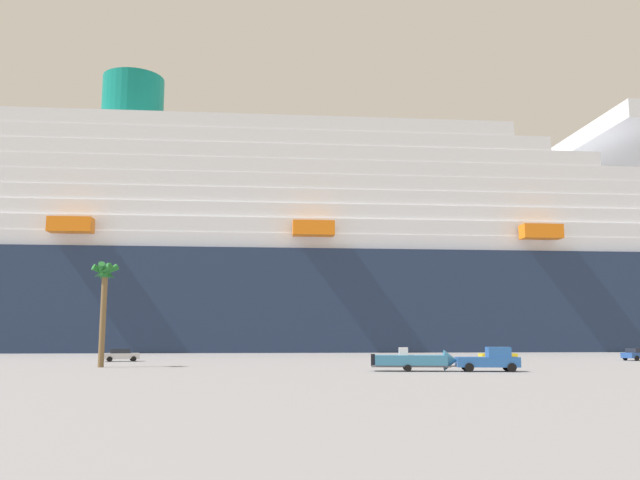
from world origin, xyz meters
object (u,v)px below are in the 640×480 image
at_px(cruise_ship, 296,260).
at_px(small_boat_on_trailer, 419,361).
at_px(parked_car_yellow_taxi, 498,355).
at_px(pickup_truck, 490,360).
at_px(parked_car_silver_sedan, 121,355).
at_px(parked_car_blue_suv, 639,354).
at_px(palm_tree, 105,286).

bearing_deg(cruise_ship, small_boat_on_trailer, -90.48).
bearing_deg(parked_car_yellow_taxi, pickup_truck, -117.26).
xyz_separation_m(small_boat_on_trailer, parked_car_yellow_taxi, (16.76, 18.86, -0.12)).
bearing_deg(parked_car_silver_sedan, small_boat_on_trailer, -44.09).
bearing_deg(cruise_ship, parked_car_blue_suv, -60.50).
distance_m(pickup_truck, palm_tree, 39.57).
distance_m(cruise_ship, parked_car_yellow_taxi, 69.49).
height_order(palm_tree, parked_car_silver_sedan, palm_tree).
relative_size(pickup_truck, palm_tree, 0.54).
xyz_separation_m(parked_car_blue_suv, parked_car_yellow_taxi, (-20.16, -0.91, -0.00)).
bearing_deg(small_boat_on_trailer, parked_car_blue_suv, 28.17).
bearing_deg(parked_car_blue_suv, parked_car_silver_sedan, 172.43).
distance_m(parked_car_silver_sedan, parked_car_yellow_taxi, 47.29).
relative_size(small_boat_on_trailer, parked_car_yellow_taxi, 1.92).
height_order(cruise_ship, parked_car_blue_suv, cruise_ship).
bearing_deg(pickup_truck, small_boat_on_trailer, 166.24).
bearing_deg(pickup_truck, cruise_ship, 93.72).
bearing_deg(parked_car_yellow_taxi, palm_tree, -173.03).
relative_size(parked_car_blue_suv, parked_car_yellow_taxi, 1.05).
bearing_deg(palm_tree, parked_car_silver_sedan, 89.14).
bearing_deg(small_boat_on_trailer, parked_car_silver_sedan, 135.91).
distance_m(palm_tree, parked_car_blue_suv, 67.41).
relative_size(cruise_ship, small_boat_on_trailer, 34.55).
height_order(parked_car_blue_suv, parked_car_yellow_taxi, same).
height_order(pickup_truck, parked_car_blue_suv, pickup_truck).
xyz_separation_m(parked_car_blue_suv, parked_car_silver_sedan, (-66.43, 8.83, -0.00)).
xyz_separation_m(parked_car_silver_sedan, parked_car_yellow_taxi, (46.28, -9.73, 0.00)).
height_order(cruise_ship, pickup_truck, cruise_ship).
distance_m(cruise_ship, pickup_truck, 87.50).
distance_m(cruise_ship, palm_tree, 77.72).
bearing_deg(parked_car_yellow_taxi, cruise_ship, 103.90).
xyz_separation_m(palm_tree, parked_car_blue_suv, (66.67, 6.59, -7.54)).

